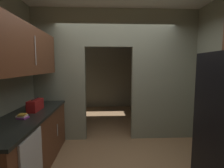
# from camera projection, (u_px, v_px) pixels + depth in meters

# --- Properties ---
(kitchen_partition) EXTENTS (3.51, 0.12, 2.82)m
(kitchen_partition) POSITION_uv_depth(u_px,v_px,m) (118.00, 71.00, 3.61)
(kitchen_partition) COLOR gray
(kitchen_partition) RESTS_ON ground
(adjoining_room_shell) EXTENTS (3.51, 3.05, 2.82)m
(adjoining_room_shell) POSITION_uv_depth(u_px,v_px,m) (112.00, 73.00, 5.66)
(adjoining_room_shell) COLOR gray
(adjoining_room_shell) RESTS_ON ground
(lower_cabinet_run) EXTENTS (0.65, 2.10, 0.89)m
(lower_cabinet_run) POSITION_uv_depth(u_px,v_px,m) (28.00, 143.00, 2.53)
(lower_cabinet_run) COLOR brown
(lower_cabinet_run) RESTS_ON ground
(dishwasher) EXTENTS (0.02, 0.56, 0.83)m
(dishwasher) POSITION_uv_depth(u_px,v_px,m) (33.00, 168.00, 1.97)
(dishwasher) COLOR #B7BABC
(dishwasher) RESTS_ON ground
(upper_cabinet_counterside) EXTENTS (0.36, 1.89, 0.70)m
(upper_cabinet_counterside) POSITION_uv_depth(u_px,v_px,m) (23.00, 51.00, 2.38)
(upper_cabinet_counterside) COLOR brown
(boombox) EXTENTS (0.15, 0.37, 0.21)m
(boombox) POSITION_uv_depth(u_px,v_px,m) (35.00, 105.00, 2.74)
(boombox) COLOR maroon
(boombox) RESTS_ON lower_cabinet_run
(book_stack) EXTENTS (0.16, 0.15, 0.06)m
(book_stack) POSITION_uv_depth(u_px,v_px,m) (22.00, 116.00, 2.33)
(book_stack) COLOR #8C3893
(book_stack) RESTS_ON lower_cabinet_run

